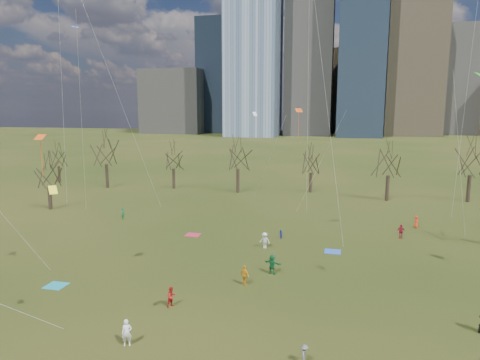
% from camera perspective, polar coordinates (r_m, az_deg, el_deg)
% --- Properties ---
extents(ground, '(500.00, 500.00, 0.00)m').
position_cam_1_polar(ground, '(33.99, -4.83, -15.06)').
color(ground, black).
rests_on(ground, ground).
extents(downtown_skyline, '(212.50, 78.00, 118.00)m').
position_cam_1_polar(downtown_skyline, '(241.57, 10.72, 15.27)').
color(downtown_skyline, slate).
rests_on(downtown_skyline, ground).
extents(bare_tree_row, '(113.04, 29.80, 9.50)m').
position_cam_1_polar(bare_tree_row, '(67.76, 4.85, 2.70)').
color(bare_tree_row, black).
rests_on(bare_tree_row, ground).
extents(blanket_teal, '(1.60, 1.50, 0.03)m').
position_cam_1_polar(blanket_teal, '(38.47, -23.34, -12.81)').
color(blanket_teal, teal).
rests_on(blanket_teal, ground).
extents(blanket_navy, '(1.60, 1.50, 0.03)m').
position_cam_1_polar(blanket_navy, '(44.24, 12.25, -9.30)').
color(blanket_navy, blue).
rests_on(blanket_navy, ground).
extents(blanket_crimson, '(1.60, 1.50, 0.03)m').
position_cam_1_polar(blanket_crimson, '(49.02, -6.32, -7.27)').
color(blanket_crimson, '#B32340').
rests_on(blanket_crimson, ground).
extents(person_1, '(0.70, 0.59, 1.64)m').
position_cam_1_polar(person_1, '(28.09, -14.86, -19.08)').
color(person_1, white).
rests_on(person_1, ground).
extents(person_2, '(0.86, 0.93, 1.52)m').
position_cam_1_polar(person_2, '(32.21, -9.11, -15.11)').
color(person_2, red).
rests_on(person_2, ground).
extents(person_3, '(0.43, 0.75, 1.16)m').
position_cam_1_polar(person_3, '(25.96, 8.59, -22.03)').
color(person_3, slate).
rests_on(person_3, ground).
extents(person_4, '(1.03, 0.85, 1.65)m').
position_cam_1_polar(person_4, '(35.34, 0.63, -12.58)').
color(person_4, orange).
rests_on(person_4, ground).
extents(person_5, '(1.70, 0.97, 1.75)m').
position_cam_1_polar(person_5, '(37.66, 4.32, -11.11)').
color(person_5, '#176A35').
rests_on(person_5, ground).
extents(person_8, '(0.56, 0.61, 1.02)m').
position_cam_1_polar(person_8, '(47.35, 5.43, -7.24)').
color(person_8, '#23339B').
rests_on(person_8, ground).
extents(person_9, '(1.16, 0.79, 1.66)m').
position_cam_1_polar(person_9, '(44.10, 3.32, -8.04)').
color(person_9, silver).
rests_on(person_9, ground).
extents(person_10, '(0.99, 0.58, 1.57)m').
position_cam_1_polar(person_10, '(50.48, 20.65, -6.43)').
color(person_10, '#AD1832').
rests_on(person_10, ground).
extents(person_12, '(0.62, 0.79, 1.44)m').
position_cam_1_polar(person_12, '(55.65, 22.43, -5.16)').
color(person_12, red).
rests_on(person_12, ground).
extents(person_13, '(0.55, 0.65, 1.51)m').
position_cam_1_polar(person_13, '(57.12, -15.34, -4.36)').
color(person_13, '#176B3B').
rests_on(person_13, ground).
extents(kites_airborne, '(57.00, 49.08, 31.44)m').
position_cam_1_polar(kites_airborne, '(41.16, 4.83, 9.40)').
color(kites_airborne, '#EB5113').
rests_on(kites_airborne, ground).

